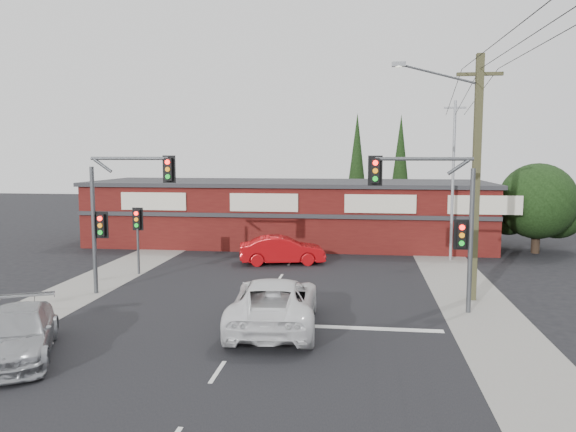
# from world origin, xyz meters

# --- Properties ---
(ground) EXTENTS (120.00, 120.00, 0.00)m
(ground) POSITION_xyz_m (0.00, 0.00, 0.00)
(ground) COLOR black
(ground) RESTS_ON ground
(road_strip) EXTENTS (14.00, 70.00, 0.01)m
(road_strip) POSITION_xyz_m (0.00, 5.00, 0.01)
(road_strip) COLOR black
(road_strip) RESTS_ON ground
(verge_left) EXTENTS (3.00, 70.00, 0.02)m
(verge_left) POSITION_xyz_m (-8.50, 5.00, 0.01)
(verge_left) COLOR gray
(verge_left) RESTS_ON ground
(verge_right) EXTENTS (3.00, 70.00, 0.02)m
(verge_right) POSITION_xyz_m (8.50, 5.00, 0.01)
(verge_right) COLOR gray
(verge_right) RESTS_ON ground
(stop_line) EXTENTS (6.50, 0.35, 0.01)m
(stop_line) POSITION_xyz_m (3.50, -1.50, 0.01)
(stop_line) COLOR silver
(stop_line) RESTS_ON ground
(white_suv) EXTENTS (3.29, 6.41, 1.73)m
(white_suv) POSITION_xyz_m (0.93, -1.67, 0.87)
(white_suv) COLOR white
(white_suv) RESTS_ON ground
(silver_suv) EXTENTS (3.92, 5.34, 1.44)m
(silver_suv) POSITION_xyz_m (-6.17, -5.63, 0.72)
(silver_suv) COLOR #A4A7AA
(silver_suv) RESTS_ON ground
(red_sedan) EXTENTS (4.91, 2.61, 1.54)m
(red_sedan) POSITION_xyz_m (-0.40, 9.60, 0.77)
(red_sedan) COLOR #B40B0F
(red_sedan) RESTS_ON ground
(lane_dashes) EXTENTS (0.12, 45.66, 0.01)m
(lane_dashes) POSITION_xyz_m (0.00, 4.03, 0.01)
(lane_dashes) COLOR silver
(lane_dashes) RESTS_ON ground
(shop_building) EXTENTS (27.30, 8.40, 4.22)m
(shop_building) POSITION_xyz_m (-0.99, 16.99, 2.13)
(shop_building) COLOR #48100E
(shop_building) RESTS_ON ground
(tree_cluster) EXTENTS (5.90, 5.10, 5.50)m
(tree_cluster) POSITION_xyz_m (14.69, 15.44, 2.90)
(tree_cluster) COLOR #2D2116
(tree_cluster) RESTS_ON ground
(conifer_near) EXTENTS (1.80, 1.80, 9.25)m
(conifer_near) POSITION_xyz_m (3.50, 24.00, 5.48)
(conifer_near) COLOR #2D2116
(conifer_near) RESTS_ON ground
(conifer_far) EXTENTS (1.80, 1.80, 9.25)m
(conifer_far) POSITION_xyz_m (7.00, 26.00, 5.48)
(conifer_far) COLOR #2D2116
(conifer_far) RESTS_ON ground
(traffic_mast_left) EXTENTS (3.77, 0.27, 5.97)m
(traffic_mast_left) POSITION_xyz_m (-6.43, 2.00, 3.93)
(traffic_mast_left) COLOR #47494C
(traffic_mast_left) RESTS_ON ground
(traffic_mast_right) EXTENTS (3.96, 0.27, 5.97)m
(traffic_mast_right) POSITION_xyz_m (6.86, 1.00, 3.95)
(traffic_mast_right) COLOR #47494C
(traffic_mast_right) RESTS_ON ground
(pedestal_signal) EXTENTS (0.55, 0.27, 3.38)m
(pedestal_signal) POSITION_xyz_m (-7.20, 6.01, 2.41)
(pedestal_signal) COLOR #47494C
(pedestal_signal) RESTS_ON ground
(utility_pole) EXTENTS (4.38, 0.59, 10.00)m
(utility_pole) POSITION_xyz_m (8.36, 2.99, 5.40)
(utility_pole) COLOR #4A4729
(utility_pole) RESTS_ON ground
(steel_pole) EXTENTS (1.20, 0.16, 9.00)m
(steel_pole) POSITION_xyz_m (9.00, 12.00, 4.70)
(steel_pole) COLOR gray
(steel_pole) RESTS_ON ground
(power_lines) EXTENTS (2.01, 29.00, 1.22)m
(power_lines) POSITION_xyz_m (8.47, -2.47, 9.04)
(power_lines) COLOR black
(power_lines) RESTS_ON ground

